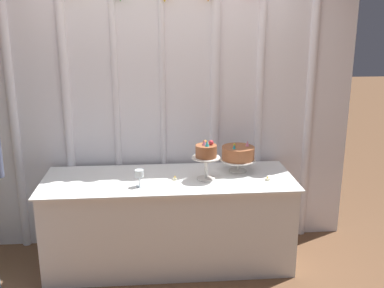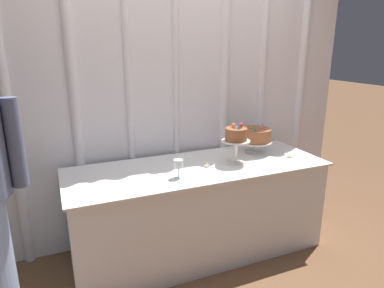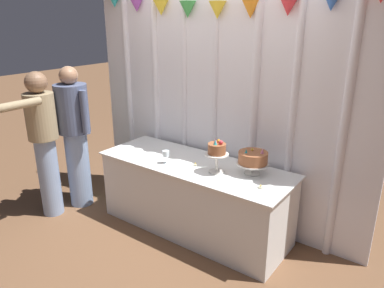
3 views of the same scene
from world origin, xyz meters
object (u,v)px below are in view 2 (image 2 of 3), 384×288
Objects in this scene: wine_glass at (178,164)px; tealight_near_left at (290,156)px; cake_display_nearright at (255,136)px; tealight_far_left at (207,166)px; cake_table at (198,209)px; cake_display_nearleft at (236,137)px.

wine_glass is 2.92× the size of tealight_near_left.
tealight_near_left is at bearing -48.61° from cake_display_nearright.
tealight_far_left is (-0.55, -0.17, -0.14)m from cake_display_nearright.
tealight_near_left is (0.75, -0.06, -0.00)m from tealight_far_left.
cake_display_nearright is 0.59m from tealight_far_left.
wine_glass is 0.32m from tealight_far_left.
wine_glass reaches higher than tealight_near_left.
tealight_near_left is (0.80, -0.11, 0.39)m from cake_table.
cake_display_nearright is 6.51× the size of tealight_near_left.
cake_display_nearright reaches higher than tealight_far_left.
tealight_far_left is at bearing 23.09° from wine_glass.
tealight_far_left is at bearing -162.95° from cake_display_nearright.
tealight_far_left is at bearing 178.82° from cake_display_nearleft.
cake_table is at bearing 172.04° from tealight_near_left.
cake_display_nearleft reaches higher than wine_glass.
cake_table is 15.11× the size of wine_glass.
tealight_far_left is (0.28, 0.12, -0.09)m from wine_glass.
cake_display_nearleft reaches higher than tealight_near_left.
cake_display_nearright reaches higher than wine_glass.
cake_display_nearleft is at bearing -1.18° from tealight_far_left.
tealight_near_left is at bearing -6.67° from cake_display_nearleft.
cake_display_nearleft is 2.49× the size of wine_glass.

